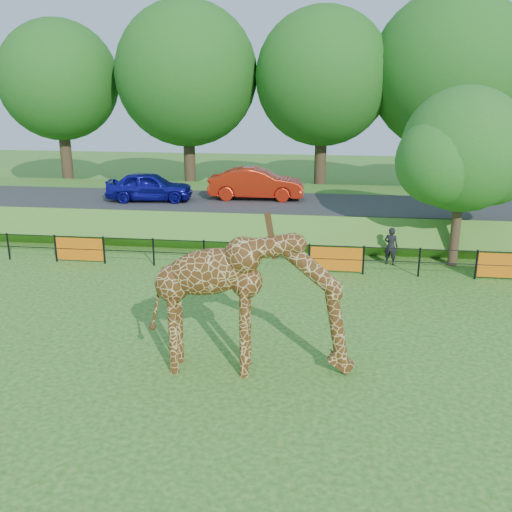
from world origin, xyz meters
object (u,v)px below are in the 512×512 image
object	(u,v)px
car_red	(256,184)
visitor	(391,246)
tree_east	(466,154)
giraffe	(252,303)
car_blue	(150,186)

from	to	relation	value
car_red	visitor	size ratio (longest dim) A/B	3.05
tree_east	car_red	bearing A→B (deg)	149.32
giraffe	car_blue	size ratio (longest dim) A/B	1.23
giraffe	visitor	distance (m)	10.15
car_blue	visitor	world-z (taller)	car_blue
car_red	tree_east	distance (m)	10.08
giraffe	car_blue	distance (m)	15.02
giraffe	car_red	xyz separation A→B (m)	(-1.83, 14.51, 0.40)
visitor	tree_east	world-z (taller)	tree_east
giraffe	tree_east	size ratio (longest dim) A/B	0.73
car_red	tree_east	bearing A→B (deg)	-122.82
giraffe	visitor	xyz separation A→B (m)	(4.15, 9.20, -1.02)
giraffe	car_blue	xyz separation A→B (m)	(-6.79, 13.39, 0.34)
car_red	visitor	xyz separation A→B (m)	(5.98, -5.31, -1.42)
giraffe	tree_east	world-z (taller)	tree_east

